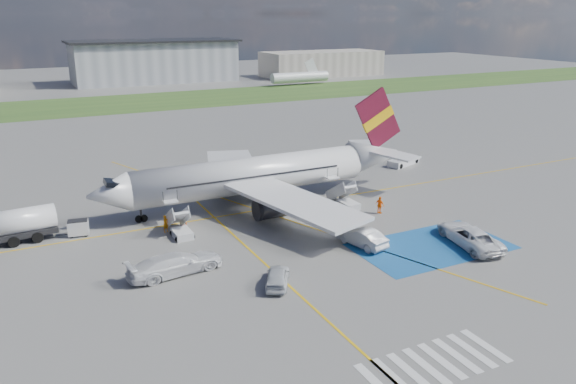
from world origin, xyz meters
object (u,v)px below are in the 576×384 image
car_silver_a (278,277)px  belt_loader (404,162)px  van_white_a (469,233)px  car_silver_b (362,237)px  van_white_b (176,260)px  airliner (263,173)px  fuel_tanker (3,231)px  gpu_cart (78,229)px

car_silver_a → belt_loader: bearing=-111.0°
van_white_a → car_silver_a: bearing=9.9°
belt_loader → van_white_a: size_ratio=1.00×
car_silver_a → van_white_a: bearing=-150.9°
car_silver_b → van_white_a: bearing=143.0°
belt_loader → van_white_b: 42.56m
airliner → car_silver_a: (-7.25, -18.56, -2.67)m
airliner → van_white_b: size_ratio=6.21×
fuel_tanker → gpu_cart: 6.39m
van_white_b → car_silver_a: bearing=-137.7°
car_silver_a → van_white_a: van_white_a is taller
fuel_tanker → belt_loader: bearing=2.6°
van_white_a → belt_loader: bearing=-104.5°
van_white_a → airliner: bearing=-46.7°
car_silver_b → fuel_tanker: bearing=-39.7°
gpu_cart → car_silver_b: (22.53, -14.13, 0.13)m
fuel_tanker → car_silver_b: fuel_tanker is taller
gpu_cart → car_silver_b: size_ratio=0.40×
van_white_a → van_white_b: (-25.48, 6.11, 0.02)m
van_white_b → van_white_a: bearing=-110.4°
belt_loader → car_silver_b: size_ratio=1.20×
fuel_tanker → van_white_b: (12.25, -12.93, -0.16)m
gpu_cart → van_white_b: van_white_b is taller
belt_loader → car_silver_b: 30.15m
car_silver_a → car_silver_b: bearing=-130.0°
car_silver_b → belt_loader: bearing=-147.3°
gpu_cart → car_silver_a: (12.37, -17.67, 0.02)m
airliner → belt_loader: (24.25, 6.28, -2.95)m
fuel_tanker → van_white_b: size_ratio=1.58×
car_silver_b → van_white_a: size_ratio=0.83×
car_silver_b → van_white_a: (8.89, -4.10, 0.31)m
car_silver_a → van_white_a: 19.07m
fuel_tanker → van_white_a: bearing=-31.4°
airliner → gpu_cart: size_ratio=18.01×
airliner → van_white_b: (-13.68, -13.02, -2.23)m
car_silver_a → van_white_a: size_ratio=0.70×
airliner → belt_loader: size_ratio=6.05×
fuel_tanker → car_silver_b: 32.48m
fuel_tanker → car_silver_a: 26.28m
airliner → car_silver_b: bearing=-79.0°
airliner → gpu_cart: 19.82m
belt_loader → van_white_b: (-37.92, -19.30, 0.72)m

